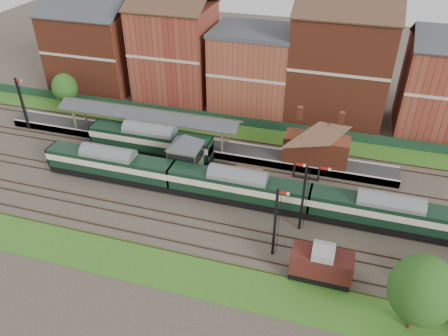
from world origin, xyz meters
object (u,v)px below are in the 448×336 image
(semaphore_bracket, at_px, (304,194))
(goods_van_a, at_px, (321,264))
(dmu_train, at_px, (238,187))
(platform_railcar, at_px, (151,140))
(signal_box, at_px, (186,154))

(semaphore_bracket, height_order, goods_van_a, semaphore_bracket)
(dmu_train, distance_m, goods_van_a, 13.73)
(platform_railcar, xyz_separation_m, goods_van_a, (24.10, -15.50, -0.33))
(dmu_train, bearing_deg, goods_van_a, -40.97)
(signal_box, xyz_separation_m, goods_van_a, (17.83, -12.25, -1.25))
(signal_box, xyz_separation_m, dmu_train, (7.47, -3.25, -0.99))
(signal_box, height_order, semaphore_bracket, semaphore_bracket)
(signal_box, xyz_separation_m, platform_railcar, (-6.27, 3.25, -0.92))
(signal_box, relative_size, dmu_train, 0.12)
(semaphore_bracket, distance_m, goods_van_a, 7.57)
(goods_van_a, bearing_deg, signal_box, 145.51)
(semaphore_bracket, bearing_deg, platform_railcar, 157.10)
(semaphore_bracket, height_order, platform_railcar, semaphore_bracket)
(semaphore_bracket, relative_size, dmu_train, 0.17)
(platform_railcar, bearing_deg, dmu_train, -25.33)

